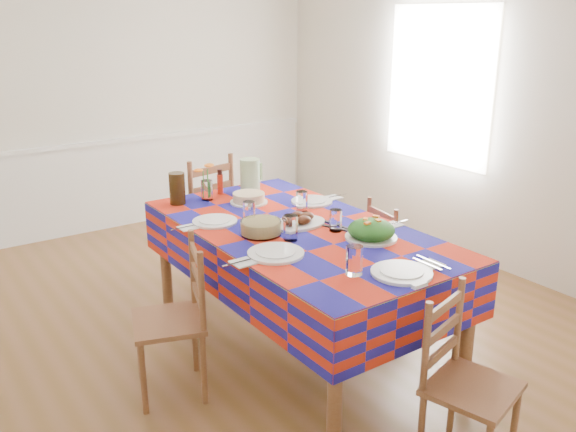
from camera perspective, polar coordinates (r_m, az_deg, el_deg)
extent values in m
cube|color=brown|center=(4.58, -3.85, -9.41)|extent=(4.50, 5.00, 0.04)
cube|color=beige|center=(6.40, -16.13, 10.81)|extent=(4.50, 0.04, 2.70)
cube|color=beige|center=(5.62, 16.34, 9.84)|extent=(0.04, 5.00, 2.70)
cube|color=white|center=(6.42, -15.63, 6.80)|extent=(4.41, 0.06, 0.04)
cube|color=white|center=(6.54, -15.34, 2.96)|extent=(4.41, 0.03, 0.90)
plane|color=white|center=(5.76, 13.87, 11.74)|extent=(0.00, 1.40, 1.40)
cylinder|color=brown|center=(3.06, 4.43, -15.81)|extent=(0.08, 0.08, 0.79)
cylinder|color=brown|center=(3.67, 16.49, -10.33)|extent=(0.08, 0.08, 0.79)
cylinder|color=brown|center=(4.57, -11.39, -4.10)|extent=(0.08, 0.08, 0.79)
cylinder|color=brown|center=(5.00, -1.17, -1.73)|extent=(0.08, 0.08, 0.79)
cube|color=brown|center=(3.84, 0.94, -1.47)|extent=(1.11, 2.10, 0.04)
cube|color=red|center=(3.83, 0.94, -1.13)|extent=(1.15, 2.15, 0.01)
cube|color=red|center=(3.61, -6.54, -5.42)|extent=(0.01, 2.15, 0.33)
cube|color=red|center=(4.23, 7.26, -1.81)|extent=(0.01, 2.15, 0.33)
cube|color=red|center=(3.16, 12.53, -9.35)|extent=(1.15, 0.01, 0.33)
cube|color=red|center=(4.75, -6.67, 0.47)|extent=(1.15, 0.01, 0.33)
cylinder|color=white|center=(3.20, 10.58, -5.23)|extent=(0.32, 0.32, 0.02)
cylinder|color=white|center=(3.20, 10.59, -5.04)|extent=(0.22, 0.22, 0.01)
cylinder|color=white|center=(3.14, 6.22, -4.13)|extent=(0.09, 0.09, 0.15)
cube|color=white|center=(3.35, 13.16, -4.42)|extent=(0.12, 0.12, 0.01)
cube|color=silver|center=(3.33, 12.89, -4.42)|extent=(0.01, 0.20, 0.00)
cube|color=silver|center=(3.36, 13.44, -4.23)|extent=(0.01, 0.24, 0.00)
cylinder|color=white|center=(3.40, -1.15, -3.50)|extent=(0.32, 0.32, 0.02)
cylinder|color=white|center=(3.39, -1.16, -3.32)|extent=(0.22, 0.22, 0.01)
cylinder|color=white|center=(3.59, 0.24, -1.11)|extent=(0.09, 0.09, 0.15)
cube|color=white|center=(3.29, -4.24, -4.36)|extent=(0.12, 0.12, 0.01)
cube|color=silver|center=(3.28, -4.60, -4.35)|extent=(0.20, 0.01, 0.00)
cube|color=silver|center=(3.30, -3.89, -4.18)|extent=(0.24, 0.01, 0.00)
cylinder|color=white|center=(3.94, -6.86, -0.50)|extent=(0.29, 0.29, 0.01)
cylinder|color=white|center=(3.94, -6.87, -0.35)|extent=(0.20, 0.20, 0.01)
cylinder|color=white|center=(3.90, -3.65, 0.36)|extent=(0.08, 0.08, 0.14)
cube|color=white|center=(3.86, -9.37, -1.08)|extent=(0.11, 0.11, 0.01)
cube|color=silver|center=(3.85, -9.66, -1.07)|extent=(0.18, 0.01, 0.00)
cube|color=silver|center=(3.87, -9.09, -0.95)|extent=(0.21, 0.01, 0.00)
cylinder|color=white|center=(3.80, 7.76, -1.28)|extent=(0.28, 0.28, 0.01)
cylinder|color=white|center=(3.80, 7.76, -1.13)|extent=(0.20, 0.20, 0.01)
cylinder|color=white|center=(3.76, 4.47, -0.40)|extent=(0.08, 0.08, 0.14)
cube|color=white|center=(3.93, 9.80, -0.80)|extent=(0.11, 0.11, 0.01)
cube|color=silver|center=(3.91, 9.58, -0.78)|extent=(0.18, 0.01, 0.00)
cube|color=silver|center=(3.94, 10.02, -0.66)|extent=(0.21, 0.01, 0.00)
cylinder|color=white|center=(4.34, 2.25, 1.38)|extent=(0.29, 0.29, 0.02)
cylinder|color=white|center=(4.34, 2.25, 1.52)|extent=(0.21, 0.21, 0.01)
cylinder|color=white|center=(4.11, 1.30, 1.36)|extent=(0.08, 0.08, 0.14)
cube|color=white|center=(4.46, 4.26, 1.74)|extent=(0.11, 0.11, 0.01)
cube|color=silver|center=(4.44, 4.04, 1.77)|extent=(0.19, 0.01, 0.00)
cube|color=silver|center=(4.47, 4.48, 1.86)|extent=(0.22, 0.01, 0.00)
ellipsoid|color=white|center=(3.87, 0.98, -0.70)|extent=(0.37, 0.27, 0.02)
ellipsoid|color=black|center=(3.90, 1.76, -0.02)|extent=(0.10, 0.08, 0.05)
ellipsoid|color=black|center=(3.91, 0.87, 0.04)|extent=(0.10, 0.08, 0.05)
ellipsoid|color=black|center=(3.86, 0.11, -0.20)|extent=(0.10, 0.08, 0.05)
ellipsoid|color=black|center=(3.81, 0.46, -0.44)|extent=(0.10, 0.08, 0.05)
ellipsoid|color=black|center=(3.83, 1.48, -0.37)|extent=(0.10, 0.08, 0.05)
cylinder|color=white|center=(3.67, 7.77, -2.00)|extent=(0.31, 0.31, 0.01)
ellipsoid|color=#113F0F|center=(3.65, 7.80, -1.28)|extent=(0.28, 0.28, 0.12)
cube|color=orange|center=(3.57, 7.44, -0.67)|extent=(0.04, 0.03, 0.01)
cube|color=orange|center=(3.64, 7.27, -0.29)|extent=(0.04, 0.04, 0.01)
cube|color=orange|center=(3.62, 8.42, -0.42)|extent=(0.03, 0.04, 0.01)
cube|color=orange|center=(3.69, 8.23, -0.05)|extent=(0.04, 0.04, 0.01)
cylinder|color=white|center=(3.70, -2.55, -1.07)|extent=(0.25, 0.25, 0.09)
cylinder|color=#EBDF7C|center=(3.70, -2.56, -1.06)|extent=(0.23, 0.23, 0.07)
cylinder|color=white|center=(4.33, -3.68, 1.31)|extent=(0.27, 0.27, 0.01)
cylinder|color=beige|center=(4.32, -3.69, 1.77)|extent=(0.23, 0.23, 0.06)
cube|color=black|center=(3.85, 3.66, -0.94)|extent=(0.14, 0.33, 0.01)
cube|color=black|center=(3.90, 4.11, -0.69)|extent=(0.07, 0.34, 0.01)
cylinder|color=white|center=(4.42, -7.60, 2.41)|extent=(0.08, 0.08, 0.14)
cylinder|color=#2B7D29|center=(4.40, -7.90, 2.99)|extent=(0.01, 0.01, 0.20)
ellipsoid|color=orange|center=(4.35, -8.38, 4.25)|extent=(0.07, 0.07, 0.02)
cylinder|color=#2B7D29|center=(4.42, -7.49, 3.10)|extent=(0.01, 0.01, 0.20)
ellipsoid|color=orange|center=(4.42, -7.36, 4.75)|extent=(0.07, 0.07, 0.02)
cylinder|color=#2B7D29|center=(4.39, -7.52, 2.99)|extent=(0.01, 0.01, 0.20)
ellipsoid|color=orange|center=(4.33, -7.43, 4.71)|extent=(0.07, 0.07, 0.02)
cylinder|color=red|center=(4.55, -6.37, 3.22)|extent=(0.04, 0.04, 0.19)
cylinder|color=#A7D193|center=(4.58, -3.57, 3.80)|extent=(0.15, 0.15, 0.25)
cylinder|color=black|center=(4.35, -10.33, 2.56)|extent=(0.11, 0.11, 0.22)
cube|color=white|center=(3.07, 12.22, -6.34)|extent=(0.09, 0.03, 0.02)
cylinder|color=brown|center=(3.31, 20.41, -17.88)|extent=(0.03, 0.03, 0.43)
cylinder|color=brown|center=(3.40, 15.13, -16.28)|extent=(0.03, 0.03, 0.43)
cube|color=brown|center=(3.09, 16.88, -15.19)|extent=(0.48, 0.47, 0.03)
cylinder|color=brown|center=(2.90, 12.77, -12.07)|extent=(0.03, 0.03, 0.47)
cylinder|color=brown|center=(3.17, 15.65, -9.50)|extent=(0.03, 0.03, 0.47)
cube|color=brown|center=(3.08, 14.14, -12.27)|extent=(0.33, 0.11, 0.05)
cube|color=brown|center=(3.02, 14.32, -10.26)|extent=(0.33, 0.11, 0.05)
cube|color=brown|center=(2.97, 14.51, -8.16)|extent=(0.33, 0.11, 0.05)
cylinder|color=brown|center=(5.42, -7.77, -1.91)|extent=(0.04, 0.04, 0.50)
cylinder|color=brown|center=(5.20, -11.28, -2.97)|extent=(0.04, 0.04, 0.50)
cylinder|color=brown|center=(5.14, -5.22, -2.96)|extent=(0.04, 0.04, 0.50)
cylinder|color=brown|center=(4.91, -8.82, -4.13)|extent=(0.04, 0.04, 0.50)
cube|color=brown|center=(5.07, -8.41, -0.16)|extent=(0.54, 0.52, 0.03)
cylinder|color=brown|center=(4.96, -5.31, 2.70)|extent=(0.04, 0.04, 0.56)
cylinder|color=brown|center=(4.73, -9.05, 1.76)|extent=(0.04, 0.04, 0.56)
cube|color=brown|center=(4.87, -7.08, 0.98)|extent=(0.40, 0.09, 0.06)
cube|color=brown|center=(4.83, -7.15, 2.62)|extent=(0.40, 0.09, 0.06)
cube|color=brown|center=(4.80, -7.22, 4.28)|extent=(0.40, 0.09, 0.06)
cylinder|color=brown|center=(3.83, -13.72, -11.81)|extent=(0.04, 0.04, 0.44)
cylinder|color=brown|center=(3.53, -13.38, -14.60)|extent=(0.04, 0.04, 0.44)
cylinder|color=brown|center=(3.85, -8.70, -11.30)|extent=(0.04, 0.04, 0.44)
cylinder|color=brown|center=(3.55, -7.88, -14.02)|extent=(0.04, 0.04, 0.44)
cube|color=brown|center=(3.57, -11.15, -9.67)|extent=(0.50, 0.51, 0.03)
cylinder|color=brown|center=(3.65, -8.90, -4.94)|extent=(0.04, 0.04, 0.49)
cylinder|color=brown|center=(3.33, -8.06, -7.25)|extent=(0.04, 0.04, 0.49)
cube|color=brown|center=(3.53, -8.43, -7.49)|extent=(0.13, 0.34, 0.05)
cube|color=brown|center=(3.47, -8.52, -5.60)|extent=(0.13, 0.34, 0.05)
cube|color=brown|center=(3.42, -8.62, -3.67)|extent=(0.13, 0.34, 0.05)
cylinder|color=brown|center=(4.59, 12.87, -6.70)|extent=(0.03, 0.03, 0.41)
cylinder|color=brown|center=(4.82, 10.48, -5.28)|extent=(0.03, 0.03, 0.41)
cylinder|color=brown|center=(4.42, 9.72, -7.52)|extent=(0.03, 0.03, 0.41)
cylinder|color=brown|center=(4.66, 7.40, -5.99)|extent=(0.03, 0.03, 0.41)
cube|color=brown|center=(4.53, 10.27, -3.86)|extent=(0.42, 0.43, 0.03)
cylinder|color=brown|center=(4.24, 9.93, -2.32)|extent=(0.03, 0.03, 0.45)
cylinder|color=brown|center=(4.49, 7.53, -1.02)|extent=(0.03, 0.03, 0.45)
cube|color=brown|center=(4.40, 8.64, -2.75)|extent=(0.07, 0.32, 0.05)
cube|color=brown|center=(4.36, 8.71, -1.31)|extent=(0.07, 0.32, 0.05)
cube|color=brown|center=(4.32, 8.78, 0.15)|extent=(0.07, 0.32, 0.05)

